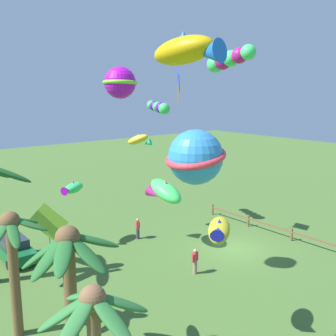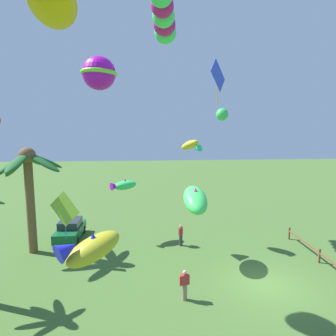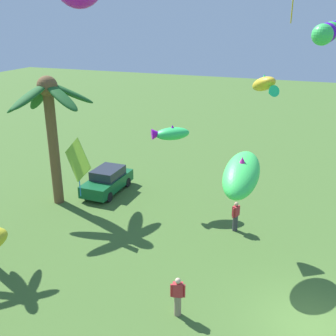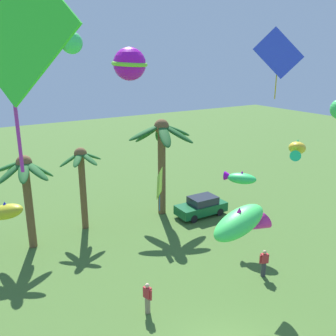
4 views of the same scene
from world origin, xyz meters
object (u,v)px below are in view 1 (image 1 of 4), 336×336
kite_fish_4 (164,191)px  kite_diamond_9 (49,222)px  palm_tree_3 (94,332)px  kite_fish_5 (187,51)px  palm_tree_1 (69,265)px  palm_tree_2 (12,247)px  spectator_0 (195,261)px  parked_car_0 (14,249)px  kite_tube_11 (229,59)px  kite_fish_3 (139,140)px  spectator_1 (138,228)px  kite_tube_10 (158,107)px  kite_ball_1 (120,83)px  kite_ball_0 (196,157)px  kite_diamond_8 (178,78)px  kite_fish_6 (219,230)px  kite_fish_7 (73,188)px

kite_fish_4 → kite_diamond_9: 8.31m
palm_tree_3 → kite_fish_5: kite_fish_5 is taller
palm_tree_1 → palm_tree_2: bearing=12.7°
spectator_0 → parked_car_0: bearing=41.0°
kite_tube_11 → palm_tree_1: bearing=88.5°
spectator_0 → kite_fish_3: kite_fish_3 is taller
palm_tree_2 → kite_diamond_9: palm_tree_2 is taller
spectator_1 → kite_diamond_9: size_ratio=0.52×
kite_tube_10 → kite_ball_1: bearing=131.4°
kite_tube_10 → kite_fish_4: bearing=146.3°
kite_ball_1 → kite_fish_4: (3.09, -5.40, -7.29)m
spectator_1 → kite_tube_11: kite_tube_11 is taller
kite_ball_0 → kite_diamond_8: size_ratio=0.82×
kite_fish_5 → kite_fish_3: bearing=-27.1°
palm_tree_3 → kite_diamond_9: 12.52m
kite_tube_11 → kite_diamond_8: bearing=-25.7°
kite_ball_0 → kite_ball_1: bearing=-15.6°
kite_diamond_8 → kite_tube_10: kite_diamond_8 is taller
kite_fish_6 → kite_diamond_8: 13.50m
parked_car_0 → kite_tube_11: size_ratio=1.30×
spectator_0 → spectator_1: (6.95, -0.65, 0.00)m
palm_tree_1 → kite_fish_6: size_ratio=2.79×
kite_fish_4 → kite_tube_10: kite_tube_10 is taller
kite_diamond_9 → kite_tube_10: (3.75, -10.99, 6.15)m
parked_car_0 → kite_ball_1: bearing=-154.1°
palm_tree_3 → kite_diamond_8: bearing=-48.5°
kite_diamond_8 → kite_fish_7: bearing=56.1°
spectator_1 → kite_tube_11: 15.67m
kite_fish_6 → kite_diamond_9: bearing=18.6°
kite_ball_0 → kite_tube_11: bearing=-57.5°
kite_fish_6 → palm_tree_2: bearing=48.9°
spectator_0 → kite_fish_5: bearing=132.5°
kite_fish_7 → kite_fish_4: bearing=-131.3°
kite_diamond_8 → kite_tube_10: (3.94, -1.34, -2.15)m
parked_car_0 → kite_ball_0: (-15.66, -1.39, 8.02)m
kite_ball_1 → kite_fish_5: size_ratio=0.73×
kite_tube_11 → spectator_1: bearing=-10.5°
kite_fish_4 → kite_fish_5: bearing=146.1°
kite_diamond_8 → kite_ball_1: bearing=115.3°
kite_ball_1 → kite_fish_3: 9.34m
kite_fish_5 → kite_tube_10: (12.85, -8.62, -2.84)m
kite_ball_0 → kite_fish_3: 16.50m
kite_fish_6 → parked_car_0: bearing=16.3°
kite_diamond_9 → kite_fish_7: bearing=-41.3°
spectator_1 → kite_fish_6: kite_fish_6 is taller
kite_ball_0 → kite_fish_7: bearing=-10.4°
kite_fish_5 → kite_fish_6: bearing=-133.8°
spectator_0 → kite_tube_11: kite_tube_11 is taller
palm_tree_1 → kite_tube_11: 11.44m
kite_fish_4 → kite_fish_3: bearing=-3.9°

